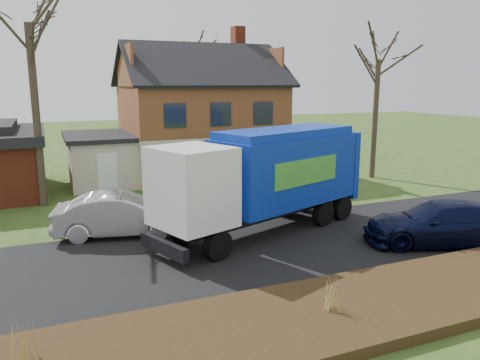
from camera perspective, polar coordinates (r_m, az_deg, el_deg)
name	(u,v)px	position (r m, az deg, el deg)	size (l,w,h in m)	color
ground	(269,246)	(16.89, 3.60, -8.08)	(120.00, 120.00, 0.00)	#2A4717
road	(269,246)	(16.88, 3.60, -8.05)	(80.00, 7.00, 0.02)	black
mulch_verge	(362,307)	(12.69, 14.62, -14.76)	(80.00, 3.50, 0.30)	black
main_house	(192,110)	(29.44, -5.82, 8.45)	(12.95, 8.95, 9.26)	beige
garbage_truck	(268,174)	(17.95, 3.40, 0.72)	(9.55, 5.48, 3.97)	black
silver_sedan	(122,215)	(18.36, -14.23, -4.10)	(1.73, 4.97, 1.64)	#B8BAC0
navy_wagon	(441,223)	(18.33, 23.34, -4.85)	(2.21, 5.43, 1.58)	black
tree_front_east	(380,39)	(29.48, 16.68, 16.12)	(3.63, 3.63, 10.07)	#3D3224
tree_back	(194,37)	(37.54, -5.66, 16.99)	(3.46, 3.46, 10.96)	#443229
grass_clump_west	(25,340)	(10.63, -24.72, -17.28)	(0.35, 0.29, 0.94)	#A48548
grass_clump_mid	(334,294)	(11.85, 11.38, -13.42)	(0.32, 0.26, 0.88)	tan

